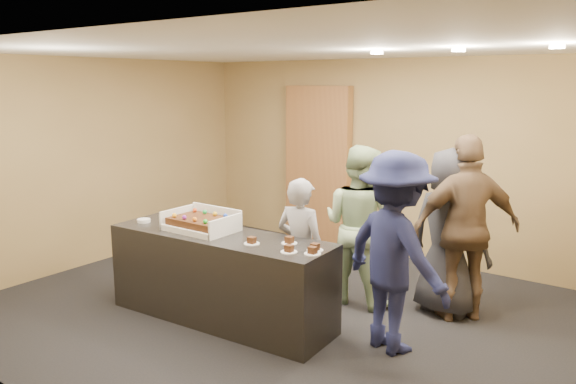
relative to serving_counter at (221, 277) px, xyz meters
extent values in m
plane|color=black|center=(0.36, 0.53, -0.45)|extent=(6.00, 6.00, 0.00)
plane|color=white|center=(0.36, 0.53, 2.25)|extent=(6.00, 6.00, 0.00)
cube|color=olive|center=(0.36, 3.03, 0.90)|extent=(6.00, 0.04, 2.70)
cube|color=olive|center=(0.36, -1.97, 0.90)|extent=(6.00, 0.04, 2.70)
cube|color=olive|center=(-2.64, 0.53, 0.90)|extent=(0.04, 5.00, 2.70)
cube|color=black|center=(0.00, 0.00, 0.00)|extent=(2.44, 0.83, 0.90)
cube|color=brown|center=(-0.74, 2.94, 0.72)|extent=(1.06, 0.15, 2.33)
cube|color=white|center=(-0.26, 0.00, 0.48)|extent=(0.69, 0.48, 0.06)
cube|color=white|center=(-0.60, 0.00, 0.54)|extent=(0.02, 0.48, 0.19)
cube|color=white|center=(0.09, 0.00, 0.54)|extent=(0.02, 0.48, 0.19)
cube|color=white|center=(-0.26, 0.24, 0.55)|extent=(0.69, 0.02, 0.21)
cube|color=#331A0B|center=(-0.26, 0.00, 0.54)|extent=(0.60, 0.42, 0.07)
sphere|color=#D24418|center=(-0.48, 0.15, 0.60)|extent=(0.05, 0.05, 0.05)
sphere|color=green|center=(-0.34, 0.15, 0.60)|extent=(0.05, 0.05, 0.05)
sphere|color=gold|center=(-0.19, 0.15, 0.60)|extent=(0.05, 0.05, 0.05)
sphere|color=blue|center=(-0.05, 0.15, 0.60)|extent=(0.05, 0.05, 0.05)
sphere|color=#FFAD15|center=(-0.48, -0.15, 0.60)|extent=(0.05, 0.05, 0.05)
sphere|color=purple|center=(-0.34, -0.15, 0.60)|extent=(0.05, 0.05, 0.05)
sphere|color=orange|center=(-0.19, -0.15, 0.60)|extent=(0.05, 0.05, 0.05)
sphere|color=green|center=(-0.05, -0.15, 0.60)|extent=(0.05, 0.05, 0.05)
cylinder|color=white|center=(-0.99, -0.12, 0.47)|extent=(0.14, 0.14, 0.04)
cylinder|color=white|center=(0.48, -0.08, 0.45)|extent=(0.15, 0.15, 0.01)
cube|color=#331A0B|center=(0.48, -0.08, 0.49)|extent=(0.07, 0.06, 0.06)
cylinder|color=white|center=(0.76, 0.14, 0.45)|extent=(0.15, 0.15, 0.01)
cube|color=#331A0B|center=(0.76, 0.14, 0.49)|extent=(0.07, 0.06, 0.06)
cylinder|color=white|center=(0.92, -0.08, 0.45)|extent=(0.15, 0.15, 0.01)
cube|color=#331A0B|center=(0.92, -0.08, 0.49)|extent=(0.07, 0.06, 0.06)
cylinder|color=white|center=(1.08, 0.09, 0.45)|extent=(0.15, 0.15, 0.01)
cube|color=#331A0B|center=(1.08, 0.09, 0.49)|extent=(0.07, 0.06, 0.06)
cylinder|color=white|center=(1.12, -0.01, 0.45)|extent=(0.15, 0.15, 0.01)
cube|color=#331A0B|center=(1.12, -0.01, 0.49)|extent=(0.07, 0.06, 0.06)
imported|color=gray|center=(0.68, 0.45, 0.29)|extent=(0.55, 0.37, 1.48)
imported|color=#92AC7C|center=(0.89, 1.24, 0.42)|extent=(0.87, 0.69, 1.74)
imported|color=#181D46|center=(1.70, 0.45, 0.46)|extent=(1.33, 1.04, 1.81)
imported|color=brown|center=(1.98, 1.48, 0.50)|extent=(1.13, 1.09, 1.90)
imported|color=#25252A|center=(1.80, 1.52, 0.42)|extent=(0.91, 0.65, 1.75)
cylinder|color=#FFEAC6|center=(1.16, 1.03, 2.22)|extent=(0.12, 0.12, 0.03)
cylinder|color=#FFEAC6|center=(1.96, 1.03, 2.22)|extent=(0.12, 0.12, 0.03)
cylinder|color=#FFEAC6|center=(2.76, 1.03, 2.22)|extent=(0.12, 0.12, 0.03)
camera|label=1|loc=(3.72, -3.97, 1.95)|focal=35.00mm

